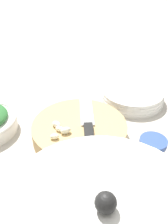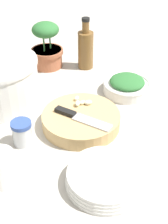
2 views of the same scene
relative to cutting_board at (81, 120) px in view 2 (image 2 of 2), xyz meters
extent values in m
plane|color=#B2ADA3|center=(0.03, 0.03, -0.02)|extent=(5.00, 5.00, 0.00)
cylinder|color=tan|center=(0.00, 0.00, 0.00)|extent=(0.24, 0.24, 0.04)
cube|color=black|center=(-0.02, 0.04, 0.03)|extent=(0.03, 0.07, 0.01)
cube|color=silver|center=(-0.02, -0.05, 0.02)|extent=(0.04, 0.12, 0.01)
ellipsoid|color=silver|center=(0.06, 0.00, 0.03)|extent=(0.03, 0.03, 0.02)
ellipsoid|color=#EFE9C9|center=(0.05, 0.02, 0.03)|extent=(0.02, 0.02, 0.01)
ellipsoid|color=white|center=(0.04, 0.04, 0.03)|extent=(0.03, 0.02, 0.02)
ellipsoid|color=beige|center=(0.06, 0.05, 0.03)|extent=(0.02, 0.01, 0.01)
cylinder|color=silver|center=(0.25, -0.06, 0.00)|extent=(0.17, 0.17, 0.04)
torus|color=silver|center=(0.25, -0.06, 0.01)|extent=(0.17, 0.17, 0.01)
ellipsoid|color=#2D6B33|center=(0.25, -0.06, 0.02)|extent=(0.13, 0.13, 0.04)
cylinder|color=silver|center=(-0.15, 0.11, 0.01)|extent=(0.06, 0.06, 0.06)
cylinder|color=#334F99|center=(-0.15, 0.11, 0.05)|extent=(0.06, 0.06, 0.01)
cylinder|color=silver|center=(-0.18, -0.16, -0.02)|extent=(0.20, 0.20, 0.01)
cylinder|color=silver|center=(-0.18, -0.16, -0.01)|extent=(0.20, 0.20, 0.01)
cylinder|color=silver|center=(-0.18, -0.16, 0.00)|extent=(0.20, 0.20, 0.01)
cylinder|color=silver|center=(-0.18, -0.16, 0.01)|extent=(0.19, 0.19, 0.01)
cylinder|color=brown|center=(0.35, 0.17, 0.05)|extent=(0.06, 0.06, 0.15)
cylinder|color=brown|center=(0.35, 0.17, 0.15)|extent=(0.03, 0.03, 0.05)
cylinder|color=black|center=(0.35, 0.17, 0.18)|extent=(0.03, 0.03, 0.01)
cylinder|color=#A35B3D|center=(0.29, 0.31, 0.02)|extent=(0.12, 0.12, 0.08)
cylinder|color=#A35B3D|center=(0.29, 0.31, 0.05)|extent=(0.13, 0.13, 0.02)
ellipsoid|color=#2D6B33|center=(0.29, 0.31, 0.14)|extent=(0.11, 0.11, 0.06)
cylinder|color=#2D6B33|center=(0.27, 0.31, 0.09)|extent=(0.01, 0.01, 0.08)
cylinder|color=#2D6B33|center=(0.29, 0.32, 0.09)|extent=(0.01, 0.01, 0.08)
cylinder|color=#2D6B33|center=(0.31, 0.30, 0.09)|extent=(0.01, 0.01, 0.08)
camera|label=1|loc=(0.04, 0.50, 0.41)|focal=40.00mm
camera|label=2|loc=(-0.68, -0.36, 0.59)|focal=50.00mm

